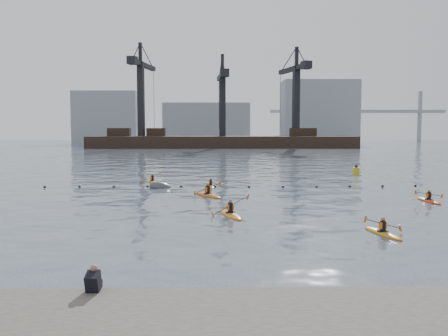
{
  "coord_description": "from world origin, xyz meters",
  "views": [
    {
      "loc": [
        -1.99,
        -19.15,
        5.18
      ],
      "look_at": [
        -1.45,
        9.38,
        2.8
      ],
      "focal_mm": 38.0,
      "sensor_mm": 36.0,
      "label": 1
    }
  ],
  "objects_px": {
    "kayaker_5": "(152,181)",
    "nav_buoy": "(356,171)",
    "kayaker_4": "(429,200)",
    "kayaker_3": "(211,186)",
    "kayaker_2": "(208,195)",
    "kayaker_0": "(230,214)",
    "mooring_buoy": "(161,188)",
    "kayaker_1": "(383,232)"
  },
  "relations": [
    {
      "from": "kayaker_2",
      "to": "nav_buoy",
      "type": "height_order",
      "value": "nav_buoy"
    },
    {
      "from": "kayaker_2",
      "to": "kayaker_3",
      "type": "height_order",
      "value": "kayaker_2"
    },
    {
      "from": "kayaker_5",
      "to": "kayaker_2",
      "type": "bearing_deg",
      "value": -85.89
    },
    {
      "from": "mooring_buoy",
      "to": "kayaker_1",
      "type": "bearing_deg",
      "value": -55.05
    },
    {
      "from": "kayaker_0",
      "to": "kayaker_4",
      "type": "distance_m",
      "value": 15.2
    },
    {
      "from": "kayaker_3",
      "to": "kayaker_5",
      "type": "height_order",
      "value": "kayaker_5"
    },
    {
      "from": "kayaker_3",
      "to": "mooring_buoy",
      "type": "xyz_separation_m",
      "value": [
        -4.38,
        -0.51,
        -0.09
      ]
    },
    {
      "from": "kayaker_1",
      "to": "kayaker_4",
      "type": "relative_size",
      "value": 1.0
    },
    {
      "from": "kayaker_5",
      "to": "nav_buoy",
      "type": "relative_size",
      "value": 2.18
    },
    {
      "from": "kayaker_0",
      "to": "kayaker_5",
      "type": "relative_size",
      "value": 1.21
    },
    {
      "from": "kayaker_1",
      "to": "kayaker_4",
      "type": "xyz_separation_m",
      "value": [
        6.97,
        10.35,
        0.0
      ]
    },
    {
      "from": "kayaker_2",
      "to": "mooring_buoy",
      "type": "height_order",
      "value": "kayaker_2"
    },
    {
      "from": "kayaker_0",
      "to": "kayaker_1",
      "type": "bearing_deg",
      "value": -52.16
    },
    {
      "from": "nav_buoy",
      "to": "mooring_buoy",
      "type": "bearing_deg",
      "value": -150.4
    },
    {
      "from": "kayaker_3",
      "to": "kayaker_1",
      "type": "bearing_deg",
      "value": -72.83
    },
    {
      "from": "kayaker_2",
      "to": "mooring_buoy",
      "type": "relative_size",
      "value": 1.7
    },
    {
      "from": "kayaker_1",
      "to": "kayaker_4",
      "type": "height_order",
      "value": "kayaker_1"
    },
    {
      "from": "kayaker_5",
      "to": "kayaker_0",
      "type": "bearing_deg",
      "value": -94.59
    },
    {
      "from": "kayaker_0",
      "to": "kayaker_2",
      "type": "xyz_separation_m",
      "value": [
        -1.48,
        8.21,
        0.0
      ]
    },
    {
      "from": "kayaker_3",
      "to": "nav_buoy",
      "type": "height_order",
      "value": "nav_buoy"
    },
    {
      "from": "mooring_buoy",
      "to": "kayaker_4",
      "type": "bearing_deg",
      "value": -22.47
    },
    {
      "from": "kayaker_1",
      "to": "kayaker_2",
      "type": "relative_size",
      "value": 0.9
    },
    {
      "from": "nav_buoy",
      "to": "kayaker_1",
      "type": "bearing_deg",
      "value": -104.32
    },
    {
      "from": "kayaker_0",
      "to": "kayaker_3",
      "type": "height_order",
      "value": "kayaker_0"
    },
    {
      "from": "kayaker_0",
      "to": "nav_buoy",
      "type": "distance_m",
      "value": 29.41
    },
    {
      "from": "kayaker_1",
      "to": "kayaker_4",
      "type": "distance_m",
      "value": 12.48
    },
    {
      "from": "kayaker_5",
      "to": "mooring_buoy",
      "type": "xyz_separation_m",
      "value": [
        1.29,
        -4.17,
        -0.09
      ]
    },
    {
      "from": "kayaker_2",
      "to": "kayaker_5",
      "type": "bearing_deg",
      "value": 88.78
    },
    {
      "from": "kayaker_0",
      "to": "kayaker_2",
      "type": "height_order",
      "value": "kayaker_0"
    },
    {
      "from": "kayaker_1",
      "to": "kayaker_4",
      "type": "bearing_deg",
      "value": 42.26
    },
    {
      "from": "kayaker_4",
      "to": "nav_buoy",
      "type": "bearing_deg",
      "value": -96.26
    },
    {
      "from": "kayaker_2",
      "to": "kayaker_3",
      "type": "xyz_separation_m",
      "value": [
        0.17,
        5.74,
        -0.02
      ]
    },
    {
      "from": "mooring_buoy",
      "to": "kayaker_2",
      "type": "bearing_deg",
      "value": -51.21
    },
    {
      "from": "kayaker_0",
      "to": "kayaker_5",
      "type": "bearing_deg",
      "value": 94.65
    },
    {
      "from": "kayaker_5",
      "to": "nav_buoy",
      "type": "bearing_deg",
      "value": -7.1
    },
    {
      "from": "kayaker_4",
      "to": "kayaker_3",
      "type": "bearing_deg",
      "value": -33.35
    },
    {
      "from": "kayaker_2",
      "to": "kayaker_4",
      "type": "height_order",
      "value": "kayaker_2"
    },
    {
      "from": "nav_buoy",
      "to": "kayaker_2",
      "type": "bearing_deg",
      "value": -134.19
    },
    {
      "from": "kayaker_0",
      "to": "mooring_buoy",
      "type": "bearing_deg",
      "value": 95.98
    },
    {
      "from": "kayaker_0",
      "to": "kayaker_3",
      "type": "xyz_separation_m",
      "value": [
        -1.31,
        13.95,
        -0.02
      ]
    },
    {
      "from": "kayaker_2",
      "to": "kayaker_4",
      "type": "xyz_separation_m",
      "value": [
        15.77,
        -3.03,
        -0.02
      ]
    },
    {
      "from": "kayaker_2",
      "to": "nav_buoy",
      "type": "distance_m",
      "value": 23.76
    }
  ]
}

